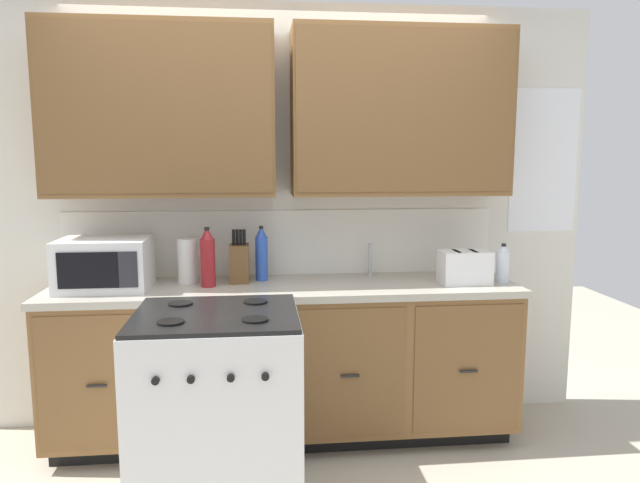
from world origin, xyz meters
name	(u,v)px	position (x,y,z in m)	size (l,w,h in m)	color
ground_plane	(289,463)	(0.00, 0.00, 0.00)	(8.00, 8.00, 0.00)	#B2A893
wall_unit	(283,154)	(0.00, 0.50, 1.67)	(3.82, 0.40, 2.55)	silver
counter_run	(286,360)	(0.00, 0.30, 0.48)	(2.65, 0.64, 0.92)	black
stove_range	(218,409)	(-0.35, -0.33, 0.47)	(0.76, 0.68, 0.95)	white
microwave	(105,264)	(-0.99, 0.29, 1.06)	(0.48, 0.37, 0.28)	white
toaster	(465,267)	(1.03, 0.22, 1.02)	(0.28, 0.18, 0.19)	white
knife_block	(239,263)	(-0.26, 0.40, 1.04)	(0.11, 0.14, 0.31)	brown
sink_faucet	(370,259)	(0.53, 0.51, 1.02)	(0.02, 0.02, 0.20)	#B2B5BA
paper_towel_roll	(188,261)	(-0.56, 0.40, 1.05)	(0.12, 0.12, 0.26)	white
bottle_blue	(262,254)	(-0.13, 0.43, 1.08)	(0.07, 0.07, 0.32)	blue
bottle_clear	(503,264)	(1.25, 0.22, 1.04)	(0.08, 0.08, 0.23)	silver
bottle_red	(208,258)	(-0.43, 0.30, 1.09)	(0.08, 0.08, 0.34)	maroon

